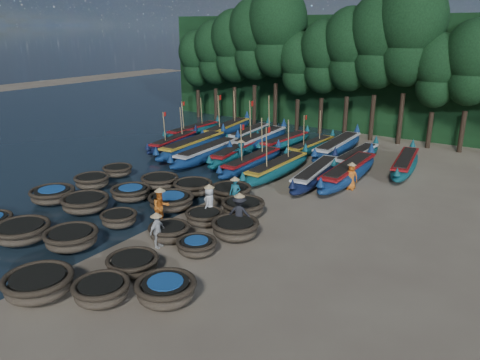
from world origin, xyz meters
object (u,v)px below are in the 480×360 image
Objects in this scene: coracle_13 at (169,232)px; coracle_19 at (235,228)px; coracle_11 at (85,203)px; long_boat_7 at (316,174)px; coracle_8 at (133,264)px; coracle_23 at (231,192)px; long_boat_14 at (311,147)px; coracle_3 at (39,284)px; coracle_18 at (204,217)px; coracle_21 at (160,181)px; fisherman_2 at (161,206)px; long_boat_15 at (338,147)px; long_boat_17 at (405,164)px; long_boat_16 at (356,157)px; coracle_17 at (171,201)px; long_boat_8 at (348,172)px; fisherman_4 at (157,229)px; coracle_4 at (101,291)px; long_boat_1 at (174,142)px; long_boat_5 at (252,162)px; long_boat_13 at (285,142)px; coracle_16 at (131,193)px; coracle_15 at (92,181)px; long_boat_12 at (259,140)px; fisherman_1 at (235,192)px; long_boat_6 at (277,168)px; long_boat_2 at (193,146)px; fisherman_6 at (351,176)px; fisherman_5 at (241,152)px; coracle_10 at (52,195)px; fisherman_0 at (210,201)px; coracle_22 at (193,187)px; coracle_12 at (119,219)px; long_boat_9 at (193,131)px; long_boat_3 at (208,153)px; coracle_7 at (71,238)px; coracle_9 at (166,290)px; long_boat_4 at (236,152)px; fisherman_3 at (239,212)px; long_boat_11 at (249,134)px; coracle_14 at (196,246)px; coracle_24 at (243,207)px.

coracle_19 is at bearing 39.37° from coracle_13.
coracle_11 is 13.39m from long_boat_7.
coracle_23 is (-1.41, 8.55, 0.10)m from coracle_8.
coracle_3 is at bearing -84.72° from long_boat_14.
coracle_21 is (-5.42, 2.64, 0.05)m from coracle_18.
fisherman_2 is at bearing 96.38° from coracle_3.
long_boat_15 is 5.50m from long_boat_17.
coracle_11 is 18.12m from long_boat_16.
long_boat_8 is (5.85, 9.51, 0.15)m from coracle_17.
coracle_21 is at bearing 39.37° from fisherman_4.
coracle_19 is at bearing 82.62° from coracle_4.
long_boat_1 is 13.87m from long_boat_16.
long_boat_5 is 6.43m from long_boat_13.
coracle_17 is at bearing 4.34° from coracle_16.
long_boat_12 reaches higher than coracle_15.
fisherman_1 reaches higher than coracle_16.
long_boat_6 reaches higher than coracle_17.
fisherman_6 reaches higher than long_boat_2.
coracle_3 is at bearing -89.81° from long_boat_6.
long_boat_7 reaches higher than long_boat_16.
coracle_4 is 16.20m from fisherman_6.
coracle_3 is 1.07× the size of coracle_23.
long_boat_8 is at bearing -27.94° from long_boat_12.
coracle_8 is 14.34m from fisherman_6.
coracle_17 is at bearing -127.36° from fisherman_5.
fisherman_0 is at bearing 20.17° from coracle_10.
coracle_11 reaches higher than coracle_22.
long_boat_14 is at bearing 76.01° from long_boat_5.
coracle_12 is 11.24m from long_boat_5.
fisherman_2 is at bearing -55.62° from long_boat_9.
long_boat_3 reaches higher than coracle_4.
coracle_17 is 1.40× the size of fisherman_4.
coracle_7 is 1.06× the size of coracle_9.
coracle_23 reaches higher than coracle_21.
coracle_19 is 1.17× the size of fisherman_5.
coracle_9 is at bearing -67.40° from coracle_23.
long_boat_3 reaches higher than coracle_21.
coracle_16 is at bearing -63.58° from long_boat_9.
coracle_22 is 5.85m from long_boat_5.
coracle_8 is 1.21× the size of fisherman_0.
long_boat_4 is 12.10m from fisherman_3.
fisherman_0 is at bearing 108.84° from coracle_18.
coracle_19 is 0.29× the size of long_boat_9.
long_boat_13 is (3.76, -0.72, -0.03)m from long_boat_11.
coracle_14 is 0.22× the size of long_boat_12.
coracle_13 is at bearing -94.34° from coracle_18.
coracle_24 is at bearing -62.41° from long_boat_4.
fisherman_5 is at bearing 124.75° from coracle_24.
coracle_17 is 0.98× the size of coracle_23.
long_boat_17 is 12.88m from fisherman_1.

